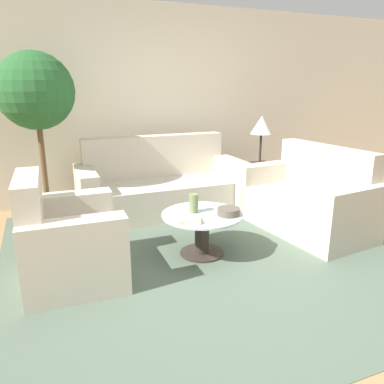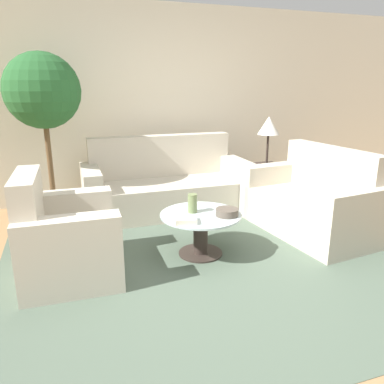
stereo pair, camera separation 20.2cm
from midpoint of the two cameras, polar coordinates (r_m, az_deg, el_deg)
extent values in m
plane|color=#9E754C|center=(3.17, 6.27, -13.60)|extent=(14.00, 14.00, 0.00)
cube|color=beige|center=(5.34, -7.77, 13.16)|extent=(10.00, 0.06, 2.60)
cube|color=#4C5B4C|center=(3.63, -0.11, -9.35)|extent=(3.60, 3.58, 0.01)
cube|color=beige|center=(4.71, -5.65, -0.78)|extent=(1.83, 0.83, 0.40)
cube|color=beige|center=(4.94, -6.82, 3.18)|extent=(1.83, 0.18, 0.93)
cube|color=beige|center=(4.52, -16.90, -0.65)|extent=(0.20, 0.83, 0.63)
cube|color=beige|center=(5.00, 4.43, 1.62)|extent=(0.20, 0.83, 0.63)
cube|color=beige|center=(3.33, -19.22, -8.99)|extent=(0.78, 0.75, 0.40)
cube|color=beige|center=(3.25, -24.80, -5.54)|extent=(0.20, 0.73, 0.89)
cube|color=beige|center=(2.96, -19.14, -9.87)|extent=(0.77, 0.22, 0.63)
cube|color=beige|center=(3.63, -19.62, -5.01)|extent=(0.77, 0.22, 0.63)
cube|color=beige|center=(4.31, 15.21, -2.90)|extent=(0.93, 1.35, 0.40)
cube|color=beige|center=(4.45, 18.31, 0.87)|extent=(0.32, 1.28, 0.91)
cube|color=beige|center=(4.73, 10.03, 0.56)|extent=(0.81, 0.29, 0.63)
cube|color=beige|center=(3.87, 21.79, -3.91)|extent=(0.81, 0.29, 0.63)
cylinder|color=#332823|center=(3.63, -0.11, -9.27)|extent=(0.42, 0.42, 0.02)
cylinder|color=#332823|center=(3.55, -0.11, -6.57)|extent=(0.14, 0.14, 0.39)
cylinder|color=#B2C6C6|center=(3.48, -0.11, -3.47)|extent=(0.76, 0.76, 0.02)
cube|color=#332823|center=(5.22, 9.03, 1.47)|extent=(0.38, 0.38, 0.52)
cylinder|color=#332823|center=(5.16, 9.16, 4.41)|extent=(0.18, 0.18, 0.02)
cylinder|color=#332823|center=(5.12, 9.26, 6.63)|extent=(0.03, 0.03, 0.38)
cone|color=white|center=(5.08, 9.42, 10.04)|extent=(0.28, 0.28, 0.23)
cylinder|color=#3D3833|center=(4.69, -22.17, -2.56)|extent=(0.35, 0.35, 0.32)
cylinder|color=brown|center=(4.54, -23.02, 5.06)|extent=(0.06, 0.06, 0.95)
sphere|color=#235628|center=(4.47, -24.03, 13.90)|extent=(0.82, 0.82, 0.82)
cylinder|color=#6B7A4C|center=(3.48, -1.40, -1.74)|extent=(0.09, 0.09, 0.18)
cylinder|color=brown|center=(3.44, 3.92, -3.00)|extent=(0.21, 0.21, 0.07)
cube|color=beige|center=(3.25, -2.28, -4.31)|extent=(0.22, 0.20, 0.05)
camera|label=1|loc=(0.10, -91.59, -0.46)|focal=35.00mm
camera|label=2|loc=(0.10, 88.41, 0.46)|focal=35.00mm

